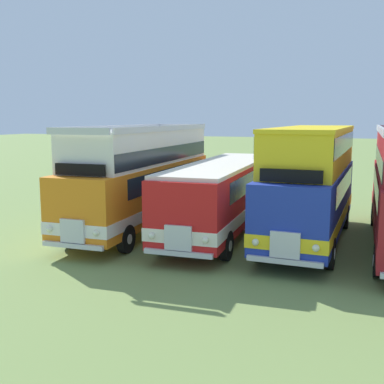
# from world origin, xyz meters

# --- Properties ---
(bus_first_in_row) EXTENTS (2.90, 11.38, 4.52)m
(bus_first_in_row) POSITION_xyz_m (-10.90, -0.13, 2.36)
(bus_first_in_row) COLOR orange
(bus_first_in_row) RESTS_ON ground
(bus_second_in_row) EXTENTS (2.96, 11.25, 2.99)m
(bus_second_in_row) POSITION_xyz_m (-7.27, 0.10, 1.76)
(bus_second_in_row) COLOR red
(bus_second_in_row) RESTS_ON ground
(bus_third_in_row) EXTENTS (2.78, 9.87, 4.49)m
(bus_third_in_row) POSITION_xyz_m (-3.63, -0.18, 2.47)
(bus_third_in_row) COLOR #1E339E
(bus_third_in_row) RESTS_ON ground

